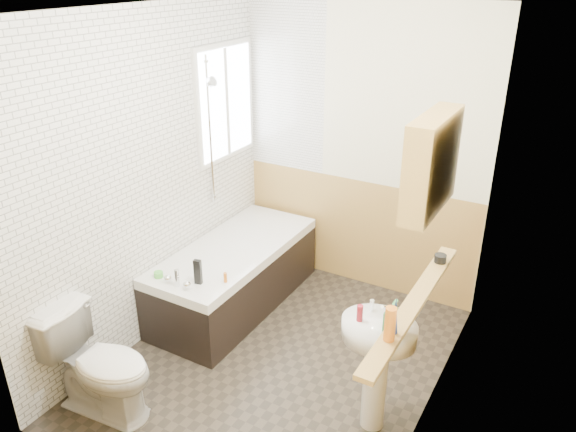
{
  "coord_description": "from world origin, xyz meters",
  "views": [
    {
      "loc": [
        1.74,
        -2.89,
        2.76
      ],
      "look_at": [
        0.0,
        0.15,
        1.15
      ],
      "focal_mm": 35.0,
      "sensor_mm": 36.0,
      "label": 1
    }
  ],
  "objects_px": {
    "bathtub": "(235,274)",
    "pine_shelf": "(414,304)",
    "toilet": "(100,365)",
    "sink": "(377,353)",
    "medicine_cabinet": "(431,163)"
  },
  "relations": [
    {
      "from": "bathtub",
      "to": "sink",
      "type": "xyz_separation_m",
      "value": [
        1.57,
        -0.73,
        0.27
      ]
    },
    {
      "from": "sink",
      "to": "medicine_cabinet",
      "type": "bearing_deg",
      "value": 36.01
    },
    {
      "from": "toilet",
      "to": "pine_shelf",
      "type": "height_order",
      "value": "pine_shelf"
    },
    {
      "from": "medicine_cabinet",
      "to": "toilet",
      "type": "bearing_deg",
      "value": -154.12
    },
    {
      "from": "toilet",
      "to": "pine_shelf",
      "type": "distance_m",
      "value": 2.04
    },
    {
      "from": "bathtub",
      "to": "pine_shelf",
      "type": "height_order",
      "value": "pine_shelf"
    },
    {
      "from": "toilet",
      "to": "pine_shelf",
      "type": "xyz_separation_m",
      "value": [
        1.8,
        0.71,
        0.65
      ]
    },
    {
      "from": "bathtub",
      "to": "toilet",
      "type": "distance_m",
      "value": 1.49
    },
    {
      "from": "bathtub",
      "to": "medicine_cabinet",
      "type": "height_order",
      "value": "medicine_cabinet"
    },
    {
      "from": "toilet",
      "to": "sink",
      "type": "distance_m",
      "value": 1.78
    },
    {
      "from": "toilet",
      "to": "sink",
      "type": "bearing_deg",
      "value": -69.75
    },
    {
      "from": "bathtub",
      "to": "toilet",
      "type": "xyz_separation_m",
      "value": [
        -0.03,
        -1.48,
        0.07
      ]
    },
    {
      "from": "bathtub",
      "to": "toilet",
      "type": "relative_size",
      "value": 2.21
    },
    {
      "from": "sink",
      "to": "toilet",
      "type": "bearing_deg",
      "value": -149.88
    },
    {
      "from": "toilet",
      "to": "pine_shelf",
      "type": "relative_size",
      "value": 0.51
    }
  ]
}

